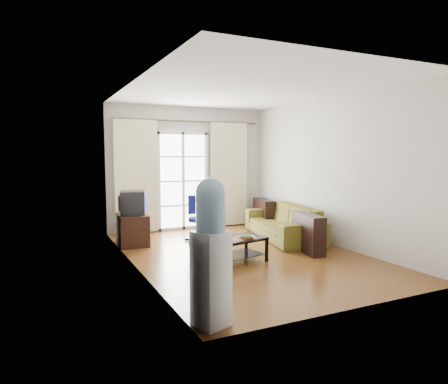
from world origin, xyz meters
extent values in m
plane|color=brown|center=(0.00, 0.00, 0.00)|extent=(5.20, 5.20, 0.00)
plane|color=white|center=(0.00, 0.00, 2.70)|extent=(5.20, 5.20, 0.00)
cube|color=beige|center=(0.00, 2.60, 1.35)|extent=(3.60, 0.02, 2.70)
cube|color=beige|center=(0.00, -2.60, 1.35)|extent=(3.60, 0.02, 2.70)
cube|color=beige|center=(-1.80, 0.00, 1.35)|extent=(0.02, 5.20, 2.70)
cube|color=beige|center=(1.80, 0.00, 1.35)|extent=(0.02, 5.20, 2.70)
cube|color=white|center=(-0.15, 2.56, 1.07)|extent=(1.01, 0.02, 2.04)
cube|color=white|center=(-0.15, 2.54, 1.07)|extent=(1.16, 0.06, 2.15)
cylinder|color=#4C3F2D|center=(0.00, 2.50, 2.38)|extent=(3.30, 0.04, 0.04)
cube|color=beige|center=(-1.20, 2.48, 1.20)|extent=(0.90, 0.07, 2.35)
cube|color=beige|center=(0.95, 2.48, 1.20)|extent=(0.90, 0.07, 2.35)
cube|color=gray|center=(0.80, 2.50, 0.33)|extent=(0.64, 0.12, 0.64)
imported|color=brown|center=(1.31, 0.78, 0.33)|extent=(2.61, 1.79, 0.66)
cube|color=silver|center=(-0.38, -0.42, 0.39)|extent=(1.06, 0.74, 0.01)
cube|color=black|center=(-0.38, -0.42, 0.12)|extent=(0.99, 0.67, 0.01)
cube|color=black|center=(-0.78, -0.75, 0.19)|extent=(0.05, 0.05, 0.39)
cube|color=black|center=(0.11, -0.56, 0.19)|extent=(0.05, 0.05, 0.39)
cube|color=black|center=(-0.88, -0.27, 0.19)|extent=(0.05, 0.05, 0.39)
cube|color=black|center=(0.01, -0.08, 0.19)|extent=(0.05, 0.05, 0.39)
imported|color=green|center=(-0.23, -0.55, 0.42)|extent=(0.26, 0.26, 0.05)
imported|color=#B2151B|center=(-0.32, -0.53, 0.40)|extent=(0.17, 0.22, 0.02)
cube|color=black|center=(-0.67, -0.43, 0.40)|extent=(0.16, 0.13, 0.02)
cube|color=black|center=(-1.51, 1.53, 0.28)|extent=(0.56, 0.80, 0.57)
cube|color=black|center=(-1.49, 1.53, 0.78)|extent=(0.53, 0.56, 0.43)
cube|color=#0C19E5|center=(-1.28, 1.47, 0.78)|extent=(0.11, 0.37, 0.32)
cube|color=black|center=(-1.67, 1.57, 0.78)|extent=(0.21, 0.34, 0.28)
cylinder|color=black|center=(-0.31, 1.18, 0.22)|extent=(0.05, 0.05, 0.44)
cylinder|color=navy|center=(-0.31, 1.18, 0.44)|extent=(0.43, 0.43, 0.07)
cube|color=navy|center=(-0.28, 1.37, 0.70)|extent=(0.35, 0.09, 0.37)
cube|color=silver|center=(-1.60, -2.32, 0.47)|extent=(0.37, 0.37, 0.94)
cylinder|color=#7A9CBD|center=(-1.60, -2.32, 1.12)|extent=(0.29, 0.29, 0.37)
sphere|color=#7A9CBD|center=(-1.60, -2.32, 1.31)|extent=(0.29, 0.29, 0.29)
cube|color=black|center=(-1.46, -2.27, 0.79)|extent=(0.07, 0.12, 0.10)
camera|label=1|loc=(-3.11, -5.78, 1.68)|focal=32.00mm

